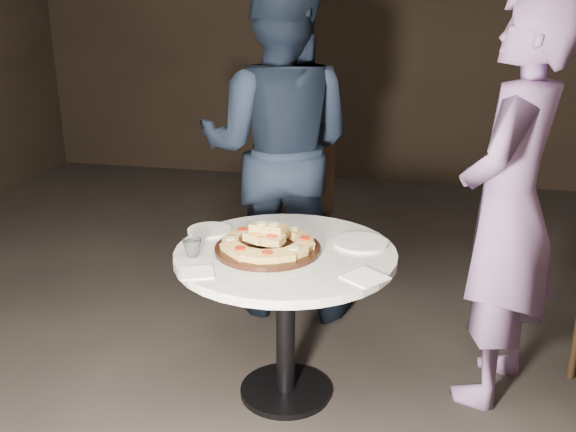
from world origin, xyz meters
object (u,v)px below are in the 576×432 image
at_px(water_glass, 192,248).
at_px(diner_navy, 278,149).
at_px(diner_teal, 509,208).
at_px(focaccia_pile, 268,240).
at_px(chair_far, 300,194).
at_px(table, 285,279).
at_px(serving_board, 268,249).

bearing_deg(water_glass, diner_navy, 82.62).
bearing_deg(diner_teal, focaccia_pile, -53.42).
bearing_deg(water_glass, diner_teal, 16.46).
bearing_deg(diner_teal, diner_navy, -97.63).
distance_m(chair_far, diner_teal, 1.59).
distance_m(table, diner_navy, 0.94).
distance_m(table, focaccia_pile, 0.19).
bearing_deg(chair_far, table, 84.39).
bearing_deg(diner_teal, serving_board, -53.37).
relative_size(serving_board, diner_navy, 0.24).
relative_size(table, focaccia_pile, 2.60).
bearing_deg(diner_navy, water_glass, 81.14).
height_order(diner_navy, diner_teal, diner_navy).
relative_size(table, serving_board, 2.33).
height_order(water_glass, chair_far, chair_far).
relative_size(focaccia_pile, diner_teal, 0.23).
bearing_deg(table, chair_far, 98.38).
relative_size(table, water_glass, 13.23).
bearing_deg(table, diner_teal, 14.63).
bearing_deg(diner_navy, focaccia_pile, 98.47).
distance_m(focaccia_pile, diner_teal, 0.98).
height_order(table, focaccia_pile, focaccia_pile).
bearing_deg(water_glass, focaccia_pile, 22.20).
bearing_deg(diner_navy, diner_teal, 149.00).
distance_m(table, diner_teal, 0.95).
bearing_deg(chair_far, diner_teal, 119.56).
bearing_deg(table, diner_navy, 104.62).
bearing_deg(chair_far, diner_navy, 73.61).
height_order(serving_board, diner_navy, diner_navy).
relative_size(table, chair_far, 1.18).
bearing_deg(water_glass, table, 20.90).
relative_size(serving_board, chair_far, 0.51).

